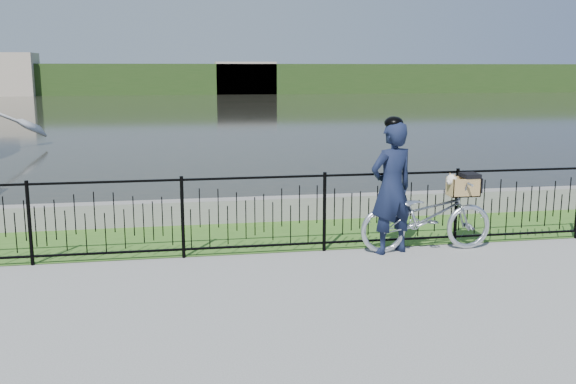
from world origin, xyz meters
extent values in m
plane|color=gray|center=(0.00, 0.00, 0.00)|extent=(120.00, 120.00, 0.00)
cube|color=#3E6D22|center=(0.00, 2.60, 0.00)|extent=(60.00, 2.00, 0.01)
plane|color=black|center=(0.00, 33.00, 0.00)|extent=(120.00, 120.00, 0.00)
cube|color=gray|center=(0.00, 3.60, 0.20)|extent=(60.00, 0.30, 0.40)
cube|color=#274118|center=(0.00, 60.00, 1.50)|extent=(120.00, 6.00, 3.00)
cube|color=#AFA18D|center=(6.00, 58.50, 1.60)|extent=(6.00, 3.00, 3.20)
imported|color=silver|center=(2.45, 1.37, 0.51)|extent=(1.94, 0.68, 1.02)
cube|color=black|center=(2.99, 1.37, 0.79)|extent=(0.38, 0.18, 0.02)
cube|color=#9F7E4A|center=(2.99, 1.37, 0.80)|extent=(0.42, 0.27, 0.01)
cube|color=#9F7E4A|center=(2.99, 1.50, 0.92)|extent=(0.42, 0.02, 0.26)
cube|color=#9F7E4A|center=(2.99, 1.25, 0.92)|extent=(0.42, 0.02, 0.26)
cube|color=#9F7E4A|center=(3.19, 1.37, 0.92)|extent=(0.01, 0.27, 0.26)
cube|color=#9F7E4A|center=(2.78, 1.37, 0.92)|extent=(0.01, 0.27, 0.26)
cube|color=black|center=(3.08, 1.37, 1.08)|extent=(0.23, 0.28, 0.06)
cube|color=black|center=(3.21, 1.37, 0.95)|extent=(0.02, 0.28, 0.21)
ellipsoid|color=silver|center=(2.97, 1.37, 0.92)|extent=(0.31, 0.22, 0.20)
sphere|color=silver|center=(2.80, 1.35, 1.03)|extent=(0.15, 0.15, 0.15)
sphere|color=silver|center=(2.75, 1.33, 1.00)|extent=(0.07, 0.07, 0.07)
sphere|color=black|center=(2.72, 1.32, 1.00)|extent=(0.02, 0.02, 0.02)
cone|color=#A77A45|center=(2.80, 1.41, 1.09)|extent=(0.06, 0.08, 0.08)
cone|color=#A77A45|center=(2.82, 1.31, 1.09)|extent=(0.06, 0.08, 0.08)
imported|color=black|center=(1.91, 1.36, 0.93)|extent=(0.78, 0.63, 1.87)
ellipsoid|color=black|center=(1.91, 1.36, 1.85)|extent=(0.26, 0.29, 0.18)
camera|label=1|loc=(-1.04, -7.10, 2.59)|focal=40.00mm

